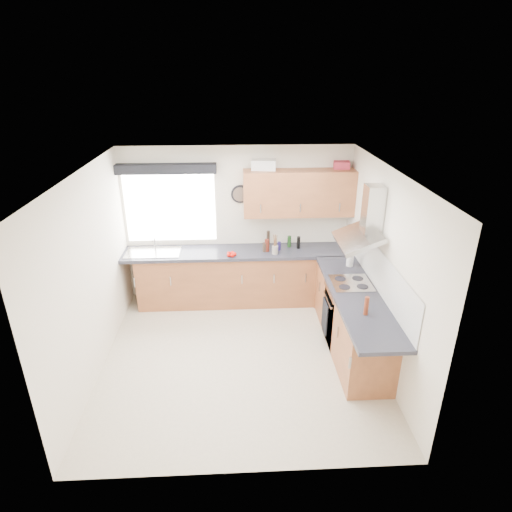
{
  "coord_description": "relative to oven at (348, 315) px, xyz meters",
  "views": [
    {
      "loc": [
        -0.04,
        -4.71,
        3.57
      ],
      "look_at": [
        0.25,
        0.85,
        1.1
      ],
      "focal_mm": 30.0,
      "sensor_mm": 36.0,
      "label": 1
    }
  ],
  "objects": [
    {
      "name": "hob_plate",
      "position": [
        0.0,
        0.0,
        0.49
      ],
      "size": [
        0.52,
        0.52,
        0.01
      ],
      "primitive_type": "cube",
      "color": "#ADADAD",
      "rests_on": "worktop_right"
    },
    {
      "name": "worktop_back",
      "position": [
        -1.5,
        1.2,
        0.46
      ],
      "size": [
        3.6,
        0.62,
        0.05
      ],
      "primitive_type": "cube",
      "color": "#24252E",
      "rests_on": "base_cab_back"
    },
    {
      "name": "jar_0",
      "position": [
        -0.85,
        1.2,
        0.55
      ],
      "size": [
        0.05,
        0.05,
        0.14
      ],
      "primitive_type": "cylinder",
      "color": "#1D1547",
      "rests_on": "worktop_back"
    },
    {
      "name": "casserole",
      "position": [
        -1.09,
        1.42,
        1.8
      ],
      "size": [
        0.39,
        0.3,
        0.15
      ],
      "primitive_type": "cube",
      "rotation": [
        0.0,
        0.0,
        -0.12
      ],
      "color": "white",
      "rests_on": "upper_cabinets"
    },
    {
      "name": "jar_2",
      "position": [
        -1.04,
        1.16,
        0.58
      ],
      "size": [
        0.07,
        0.07,
        0.2
      ],
      "primitive_type": "cylinder",
      "color": "#4F1A10",
      "rests_on": "worktop_back"
    },
    {
      "name": "utensil_pot",
      "position": [
        -0.93,
        1.05,
        0.55
      ],
      "size": [
        0.1,
        0.1,
        0.13
      ],
      "primitive_type": "cylinder",
      "rotation": [
        0.0,
        0.0,
        0.14
      ],
      "color": "gray",
      "rests_on": "worktop_back"
    },
    {
      "name": "upper_cabinets",
      "position": [
        -0.55,
        1.32,
        1.38
      ],
      "size": [
        1.7,
        0.35,
        0.7
      ],
      "primitive_type": "cube",
      "color": "brown",
      "rests_on": "wall_back"
    },
    {
      "name": "jar_1",
      "position": [
        -0.67,
        1.32,
        0.58
      ],
      "size": [
        0.06,
        0.06,
        0.18
      ],
      "primitive_type": "cylinder",
      "color": "#163814",
      "rests_on": "worktop_back"
    },
    {
      "name": "window_blind",
      "position": [
        -2.55,
        1.4,
        1.76
      ],
      "size": [
        1.5,
        0.18,
        0.14
      ],
      "primitive_type": "cube",
      "color": "black",
      "rests_on": "wall_back"
    },
    {
      "name": "wall_front",
      "position": [
        -1.5,
        -2.1,
        0.82
      ],
      "size": [
        3.6,
        0.02,
        2.5
      ],
      "primitive_type": "cube",
      "color": "silver",
      "rests_on": "ground_plane"
    },
    {
      "name": "base_cab_back",
      "position": [
        -1.6,
        1.21,
        0.01
      ],
      "size": [
        3.0,
        0.58,
        0.86
      ],
      "primitive_type": "cube",
      "color": "brown",
      "rests_on": "ground_plane"
    },
    {
      "name": "extractor_hood",
      "position": [
        0.1,
        -0.0,
        1.34
      ],
      "size": [
        0.52,
        0.78,
        0.66
      ],
      "primitive_type": null,
      "color": "#ADADAD",
      "rests_on": "wall_right"
    },
    {
      "name": "tomato_cluster",
      "position": [
        -1.61,
        1.0,
        0.52
      ],
      "size": [
        0.16,
        0.16,
        0.06
      ],
      "primitive_type": null,
      "rotation": [
        0.0,
        0.0,
        0.23
      ],
      "color": "red",
      "rests_on": "worktop_back"
    },
    {
      "name": "wall_left",
      "position": [
        -3.3,
        -0.3,
        0.82
      ],
      "size": [
        0.02,
        3.6,
        2.5
      ],
      "primitive_type": "cube",
      "color": "silver",
      "rests_on": "ground_plane"
    },
    {
      "name": "bottle_0",
      "position": [
        -0.03,
        -0.78,
        0.6
      ],
      "size": [
        0.05,
        0.05,
        0.23
      ],
      "primitive_type": "cylinder",
      "color": "maroon",
      "rests_on": "worktop_right"
    },
    {
      "name": "washing_machine",
      "position": [
        -1.65,
        1.22,
        -0.03
      ],
      "size": [
        0.58,
        0.57,
        0.79
      ],
      "primitive_type": "cube",
      "rotation": [
        0.0,
        0.0,
        -0.08
      ],
      "color": "white",
      "rests_on": "ground_plane"
    },
    {
      "name": "storage_box",
      "position": [
        0.1,
        1.42,
        1.78
      ],
      "size": [
        0.27,
        0.23,
        0.11
      ],
      "primitive_type": "cube",
      "rotation": [
        0.0,
        0.0,
        -0.16
      ],
      "color": "#B52D40",
      "rests_on": "upper_cabinets"
    },
    {
      "name": "base_cab_corner",
      "position": [
        0.0,
        1.2,
        0.01
      ],
      "size": [
        0.6,
        0.6,
        0.86
      ],
      "primitive_type": "cube",
      "color": "brown",
      "rests_on": "ground_plane"
    },
    {
      "name": "base_cab_right",
      "position": [
        0.01,
        -0.15,
        0.01
      ],
      "size": [
        0.58,
        2.1,
        0.86
      ],
      "primitive_type": "cube",
      "color": "brown",
      "rests_on": "ground_plane"
    },
    {
      "name": "window",
      "position": [
        -2.55,
        1.49,
        1.12
      ],
      "size": [
        1.4,
        0.02,
        1.1
      ],
      "primitive_type": "cube",
      "color": "white",
      "rests_on": "wall_back"
    },
    {
      "name": "wall_back",
      "position": [
        -1.5,
        1.5,
        0.82
      ],
      "size": [
        3.6,
        0.02,
        2.5
      ],
      "primitive_type": "cube",
      "color": "silver",
      "rests_on": "ground_plane"
    },
    {
      "name": "ceiling",
      "position": [
        -1.5,
        -0.3,
        2.08
      ],
      "size": [
        3.6,
        3.6,
        0.02
      ],
      "primitive_type": "cube",
      "color": "white",
      "rests_on": "wall_back"
    },
    {
      "name": "jar_4",
      "position": [
        -1.09,
        1.14,
        0.56
      ],
      "size": [
        0.06,
        0.06,
        0.14
      ],
      "primitive_type": "cylinder",
      "color": "#30221A",
      "rests_on": "worktop_back"
    },
    {
      "name": "ground_plane",
      "position": [
        -1.5,
        -0.3,
        -0.42
      ],
      "size": [
        3.6,
        3.6,
        0.0
      ],
      "primitive_type": "plane",
      "color": "beige"
    },
    {
      "name": "wall_right",
      "position": [
        0.3,
        -0.3,
        0.82
      ],
      "size": [
        0.02,
        3.6,
        2.5
      ],
      "primitive_type": "cube",
      "color": "silver",
      "rests_on": "ground_plane"
    },
    {
      "name": "worktop_right",
      "position": [
        0.0,
        -0.3,
        0.46
      ],
      "size": [
        0.62,
        2.42,
        0.05
      ],
      "primitive_type": "cube",
      "color": "#24252E",
      "rests_on": "base_cab_right"
    },
    {
      "name": "jar_3",
      "position": [
        -1.01,
        1.37,
        0.61
      ],
      "size": [
        0.05,
        0.05,
        0.26
      ],
      "primitive_type": "cylinder",
      "color": "#30241B",
      "rests_on": "worktop_back"
    },
    {
      "name": "sink",
      "position": [
        -2.83,
        1.2,
        0.52
      ],
      "size": [
        0.84,
        0.46,
        0.1
      ],
      "primitive_type": null,
      "color": "#ADADAD",
      "rests_on": "worktop_back"
    },
    {
      "name": "kitchen_roll",
      "position": [
        0.12,
        0.56,
        0.6
      ],
      "size": [
        0.12,
        0.12,
        0.22
      ],
      "primitive_type": "cylinder",
      "rotation": [
        0.0,
        0.0,
        -0.23
      ],
      "color": "white",
      "rests_on": "worktop_right"
    },
    {
      "name": "oven",
      "position": [
        0.0,
        0.0,
        0.0
      ],
      "size": [
        0.56,
        0.58,
        0.85
      ],
      "primitive_type": "cube",
      "color": "black",
      "rests_on": "ground_plane"
    },
    {
      "name": "jar_5",
      "position": [
        -0.54,
        1.25,
        0.58
      ],
      "size": [
        0.05,
        0.05,
        0.2
      ],
      "primitive_type": "cylinder",
      "color": "black",
      "rests_on": "worktop_back"
    },
    {
      "name": "wall_clock",
      "position": [
        -1.45,
        1.46,
        1.33
      ],
      "size": [
        0.28,
        0.04,
        0.28
      ],
      "primitive_type": "cylinder",
      "rotation": [
        1.57,
        0.0,
        0.0
      ],
      "color": "black",
      "rests_on": "wall_back"
    },
    {
      "name": "splashback",
      "position": [
        0.29,
        0.0,
        0.75
      ],
      "size": [
        0.01,
        3.0,
        0.54
      ],
      "primitive_type": "cube",
      "color": "white",
      "rests_on": "wall_right"
    }
  ]
}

